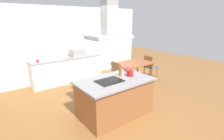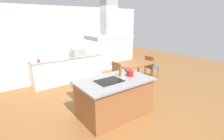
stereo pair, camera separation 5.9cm
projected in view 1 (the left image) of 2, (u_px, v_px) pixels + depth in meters
name	position (u px, v px, depth m)	size (l,w,h in m)	color
ground	(85.00, 94.00, 5.30)	(16.00, 16.00, 0.00)	#936033
wall_back	(61.00, 44.00, 6.23)	(7.20, 0.10, 2.70)	white
kitchen_island	(115.00, 97.00, 4.03)	(1.75, 1.06, 0.90)	#995B33
cooktop	(110.00, 81.00, 3.80)	(0.60, 0.44, 0.01)	black
tea_kettle	(130.00, 73.00, 4.14)	(0.21, 0.16, 0.17)	#B21E19
olive_oil_bottle	(120.00, 71.00, 4.14)	(0.07, 0.07, 0.26)	olive
mixing_bowl	(128.00, 69.00, 4.54)	(0.19, 0.19, 0.11)	red
back_counter	(67.00, 70.00, 6.24)	(2.56, 0.62, 0.90)	white
countertop_microwave	(78.00, 53.00, 6.32)	(0.50, 0.38, 0.28)	#B2AFAA
coffee_mug_red	(38.00, 61.00, 5.46)	(0.08, 0.08, 0.09)	red
dining_table	(133.00, 65.00, 6.05)	(1.40, 0.90, 0.75)	#995B33
chair_at_right_end	(150.00, 65.00, 6.63)	(0.42, 0.42, 0.89)	#2D6BB7
chair_at_left_end	(113.00, 74.00, 5.56)	(0.42, 0.42, 0.89)	#2D6BB7
range_hood	(109.00, 27.00, 3.46)	(0.90, 0.55, 0.78)	#ADADB2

